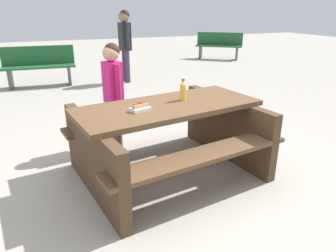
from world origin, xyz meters
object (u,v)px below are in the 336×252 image
object	(u,v)px
picnic_table	(168,133)
bystander_adult	(125,37)
hotdog_tray	(140,107)
park_bench_far	(219,45)
park_bench_mid	(39,65)
child_in_coat	(113,83)
soda_bottle	(183,90)

from	to	relation	value
picnic_table	bystander_adult	xyz separation A→B (m)	(-0.72, -4.36, 0.57)
hotdog_tray	park_bench_far	xyz separation A→B (m)	(-4.78, -6.66, -0.33)
hotdog_tray	bystander_adult	world-z (taller)	bystander_adult
park_bench_mid	child_in_coat	bearing A→B (deg)	101.88
soda_bottle	hotdog_tray	xyz separation A→B (m)	(0.51, 0.17, -0.07)
hotdog_tray	child_in_coat	size ratio (longest dim) A/B	0.16
hotdog_tray	park_bench_mid	bearing A→B (deg)	-80.14
picnic_table	park_bench_mid	world-z (taller)	park_bench_mid
picnic_table	soda_bottle	distance (m)	0.46
park_bench_far	bystander_adult	size ratio (longest dim) A/B	0.91
child_in_coat	park_bench_far	xyz separation A→B (m)	(-4.81, -5.68, -0.36)
child_in_coat	bystander_adult	size ratio (longest dim) A/B	0.80
child_in_coat	park_bench_mid	xyz separation A→B (m)	(0.80, -3.79, -0.36)
park_bench_far	bystander_adult	bearing A→B (deg)	30.45
picnic_table	hotdog_tray	xyz separation A→B (m)	(0.31, 0.09, 0.34)
hotdog_tray	park_bench_mid	world-z (taller)	park_bench_mid
child_in_coat	park_bench_far	size ratio (longest dim) A/B	0.88
child_in_coat	park_bench_mid	bearing A→B (deg)	-78.12
bystander_adult	hotdog_tray	bearing A→B (deg)	76.99
hotdog_tray	bystander_adult	distance (m)	4.58
child_in_coat	bystander_adult	xyz separation A→B (m)	(-1.06, -3.48, 0.21)
picnic_table	park_bench_far	xyz separation A→B (m)	(-4.47, -6.57, 0.00)
child_in_coat	bystander_adult	bearing A→B (deg)	-106.96
hotdog_tray	soda_bottle	bearing A→B (deg)	-161.01
soda_bottle	picnic_table	bearing A→B (deg)	23.24
hotdog_tray	park_bench_far	bearing A→B (deg)	-125.68
picnic_table	bystander_adult	world-z (taller)	bystander_adult
soda_bottle	child_in_coat	size ratio (longest dim) A/B	0.17
picnic_table	soda_bottle	xyz separation A→B (m)	(-0.20, -0.08, 0.41)
soda_bottle	park_bench_mid	distance (m)	4.80
soda_bottle	hotdog_tray	size ratio (longest dim) A/B	1.08
soda_bottle	park_bench_far	size ratio (longest dim) A/B	0.15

